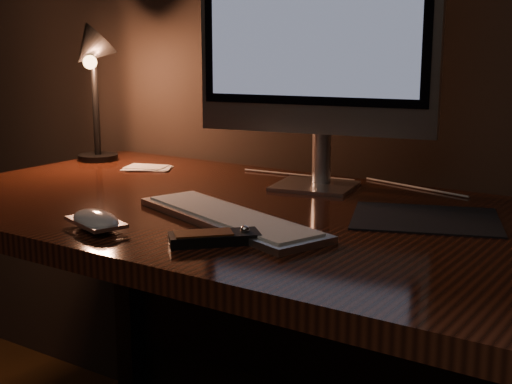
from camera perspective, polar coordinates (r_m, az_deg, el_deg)
The scene contains 9 objects.
desk at distance 1.40m, azimuth 4.68°, elevation -6.35°, with size 1.60×0.75×0.75m.
monitor at distance 1.51m, azimuth 4.83°, elevation 12.25°, with size 0.51×0.18×0.54m.
keyboard at distance 1.25m, azimuth -2.17°, elevation -2.06°, with size 0.43×0.12×0.02m, color silver.
mousepad at distance 1.31m, azimuth 13.41°, elevation -2.08°, with size 0.26×0.21×0.00m, color black.
mouse at distance 1.23m, azimuth -12.69°, elevation -2.43°, with size 0.12×0.06×0.02m, color white.
media_remote at distance 1.12m, azimuth -3.35°, elevation -3.66°, with size 0.14×0.14×0.03m.
papers at distance 1.78m, azimuth -8.71°, elevation 1.93°, with size 0.12×0.08×0.01m, color white.
desk_lamp at distance 1.87m, azimuth -13.04°, elevation 9.53°, with size 0.17×0.18×0.35m.
cable at distance 1.60m, azimuth 7.67°, elevation 0.83°, with size 0.00×0.00×0.54m, color white.
Camera 1 is at (0.64, 0.76, 1.07)m, focal length 50.00 mm.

